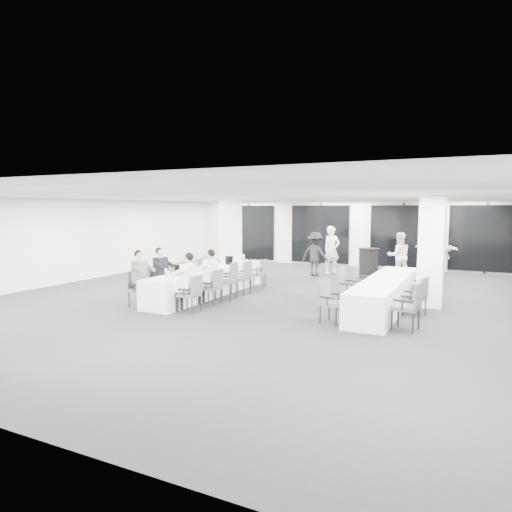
{
  "coord_description": "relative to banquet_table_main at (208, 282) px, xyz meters",
  "views": [
    {
      "loc": [
        5.25,
        -11.16,
        2.48
      ],
      "look_at": [
        -0.12,
        -0.2,
        1.2
      ],
      "focal_mm": 32.0,
      "sensor_mm": 36.0,
      "label": 1
    }
  ],
  "objects": [
    {
      "name": "plate_a",
      "position": [
        -0.05,
        -1.43,
        0.39
      ],
      "size": [
        0.22,
        0.22,
        0.03
      ],
      "color": "white",
      "rests_on": "banquet_table_main"
    },
    {
      "name": "water_bottle_b",
      "position": [
        0.09,
        0.35,
        0.48
      ],
      "size": [
        0.07,
        0.07,
        0.21
      ],
      "primitive_type": "cylinder",
      "color": "silver",
      "rests_on": "banquet_table_main"
    },
    {
      "name": "standing_guest_h",
      "position": [
        5.63,
        3.95,
        0.52
      ],
      "size": [
        0.81,
        1.0,
        1.79
      ],
      "primitive_type": "imported",
      "rotation": [
        0.0,
        0.0,
        1.95
      ],
      "color": "white",
      "rests_on": "floor"
    },
    {
      "name": "chair_main_right_near",
      "position": [
        0.83,
        -2.03,
        0.14
      ],
      "size": [
        0.47,
        0.52,
        0.9
      ],
      "rotation": [
        0.0,
        0.0,
        1.6
      ],
      "color": "#4A4D51",
      "rests_on": "floor"
    },
    {
      "name": "seated_guest_b",
      "position": [
        -0.67,
        -1.21,
        0.44
      ],
      "size": [
        0.5,
        0.38,
        1.44
      ],
      "rotation": [
        0.0,
        0.0,
        -1.57
      ],
      "color": "black",
      "rests_on": "floor"
    },
    {
      "name": "standing_guest_g",
      "position": [
        -2.0,
        5.24,
        0.68
      ],
      "size": [
        0.87,
        0.75,
        2.11
      ],
      "primitive_type": "imported",
      "rotation": [
        0.0,
        0.0,
        -0.18
      ],
      "color": "#525559",
      "rests_on": "floor"
    },
    {
      "name": "water_bottle_a",
      "position": [
        -0.18,
        -1.7,
        0.48
      ],
      "size": [
        0.07,
        0.07,
        0.21
      ],
      "primitive_type": "cylinder",
      "color": "silver",
      "rests_on": "banquet_table_main"
    },
    {
      "name": "standing_guest_e",
      "position": [
        5.61,
        5.8,
        0.6
      ],
      "size": [
        0.64,
        0.98,
        1.95
      ],
      "primitive_type": "imported",
      "rotation": [
        0.0,
        0.0,
        1.65
      ],
      "color": "#525559",
      "rests_on": "floor"
    },
    {
      "name": "banquet_table_side",
      "position": [
        4.88,
        0.43,
        0.0
      ],
      "size": [
        0.9,
        5.0,
        0.75
      ],
      "primitive_type": "cube",
      "color": "white",
      "rests_on": "floor"
    },
    {
      "name": "chair_side_right_mid",
      "position": [
        5.7,
        -0.03,
        0.14
      ],
      "size": [
        0.54,
        0.57,
        0.9
      ],
      "rotation": [
        0.0,
        0.0,
        1.34
      ],
      "color": "#4A4D51",
      "rests_on": "floor"
    },
    {
      "name": "cocktail_table",
      "position": [
        3.42,
        5.23,
        0.17
      ],
      "size": [
        0.77,
        0.77,
        1.07
      ],
      "color": "black",
      "rests_on": "floor"
    },
    {
      "name": "chair_side_right_far",
      "position": [
        5.71,
        1.49,
        0.17
      ],
      "size": [
        0.5,
        0.55,
        0.96
      ],
      "rotation": [
        0.0,
        0.0,
        1.55
      ],
      "color": "#4A4D51",
      "rests_on": "floor"
    },
    {
      "name": "seated_guest_a",
      "position": [
        -0.67,
        -2.04,
        0.44
      ],
      "size": [
        0.5,
        0.38,
        1.44
      ],
      "rotation": [
        0.0,
        0.0,
        -1.57
      ],
      "color": "#525559",
      "rests_on": "floor"
    },
    {
      "name": "chair_main_right_mid",
      "position": [
        0.84,
        -0.27,
        0.21
      ],
      "size": [
        0.58,
        0.62,
        1.02
      ],
      "rotation": [
        0.0,
        0.0,
        1.7
      ],
      "color": "#4A4D51",
      "rests_on": "floor"
    },
    {
      "name": "chair_main_left_mid",
      "position": [
        -0.82,
        -0.39,
        0.11
      ],
      "size": [
        0.48,
        0.52,
        0.86
      ],
      "rotation": [
        0.0,
        0.0,
        -1.45
      ],
      "color": "#4A4D51",
      "rests_on": "floor"
    },
    {
      "name": "chair_side_left_near",
      "position": [
        4.05,
        -1.53,
        0.15
      ],
      "size": [
        0.55,
        0.58,
        0.91
      ],
      "rotation": [
        0.0,
        0.0,
        -1.79
      ],
      "color": "#4A4D51",
      "rests_on": "floor"
    },
    {
      "name": "chair_main_right_fourth",
      "position": [
        0.83,
        0.57,
        0.17
      ],
      "size": [
        0.49,
        0.55,
        0.96
      ],
      "rotation": [
        0.0,
        0.0,
        1.57
      ],
      "color": "#4A4D51",
      "rests_on": "floor"
    },
    {
      "name": "chair_main_right_far",
      "position": [
        0.83,
        1.76,
        0.13
      ],
      "size": [
        0.54,
        0.56,
        0.88
      ],
      "rotation": [
        0.0,
        0.0,
        1.81
      ],
      "color": "#4A4D51",
      "rests_on": "floor"
    },
    {
      "name": "standing_guest_a",
      "position": [
        1.88,
        5.87,
        0.65
      ],
      "size": [
        0.95,
        0.95,
        2.04
      ],
      "primitive_type": "imported",
      "rotation": [
        0.0,
        0.0,
        0.81
      ],
      "color": "white",
      "rests_on": "floor"
    },
    {
      "name": "column_left",
      "position": [
        -1.16,
        3.4,
        1.02
      ],
      "size": [
        0.6,
        0.6,
        2.8
      ],
      "primitive_type": "cube",
      "color": "white",
      "rests_on": "floor"
    },
    {
      "name": "plate_c",
      "position": [
        0.11,
        -0.42,
        0.39
      ],
      "size": [
        0.19,
        0.19,
        0.03
      ],
      "color": "white",
      "rests_on": "banquet_table_main"
    },
    {
      "name": "chair_main_right_second",
      "position": [
        0.83,
        -1.06,
        0.14
      ],
      "size": [
        0.48,
        0.53,
        0.91
      ],
      "rotation": [
        0.0,
        0.0,
        1.61
      ],
      "color": "#4A4D51",
      "rests_on": "floor"
    },
    {
      "name": "standing_guest_f",
      "position": [
        5.4,
        7.4,
        0.65
      ],
      "size": [
        2.02,
        1.38,
        2.05
      ],
      "primitive_type": "imported",
      "rotation": [
        0.0,
        0.0,
        2.75
      ],
      "color": "white",
      "rests_on": "floor"
    },
    {
      "name": "chair_side_left_far",
      "position": [
        4.04,
        1.39,
        0.15
      ],
      "size": [
        0.47,
        0.53,
        0.92
      ],
      "rotation": [
        0.0,
        0.0,
        -1.55
      ],
      "color": "#4A4D51",
      "rests_on": "floor"
    },
    {
      "name": "seated_guest_d",
      "position": [
        0.67,
        -1.06,
        0.44
      ],
      "size": [
        0.5,
        0.38,
        1.44
      ],
      "rotation": [
        0.0,
        0.0,
        1.57
      ],
      "color": "white",
      "rests_on": "floor"
    },
    {
      "name": "room",
      "position": [
        2.53,
        1.31,
        1.01
      ],
      "size": [
        14.04,
        16.04,
        2.84
      ],
      "color": "#24252A",
      "rests_on": "ground"
    },
    {
      "name": "ice_bucket_far",
      "position": [
        0.01,
        1.21,
        0.51
      ],
      "size": [
        0.24,
        0.24,
        0.27
      ],
      "primitive_type": "cylinder",
      "color": "black",
      "rests_on": "banquet_table_main"
    },
    {
      "name": "standing_guest_d",
      "position": [
        5.73,
        5.22,
        0.54
      ],
      "size": [
        1.13,
        1.22,
        1.83
      ],
      "primitive_type": "imported",
      "rotation": [
        0.0,
        0.0,
        4.06
      ],
      "color": "white",
      "rests_on": "floor"
    },
    {
      "name": "water_bottle_c",
      "position": [
        0.07,
        2.05,
        0.49
      ],
      "size": [
        0.08,
        0.08,
        0.24
      ],
      "primitive_type": "cylinder",
      "color": "silver",
      "rests_on": "banquet_table_main"
    },
    {
      "name": "ice_bucket_near",
      "position": [
        -0.09,
        -1.25,
        0.51
      ],
      "size": [
        0.24,
        0.24,
        0.28
      ],
      "primitive_type": "cylinder",
      "color": "black",
      "rests_on": "banquet_table_main"
    },
    {
      "name": "chair_side_right_near",
      "position": [
        5.71,
        -1.46,
        0.19
      ],
      "size": [
        0.57,
        0.61,
        0.99
      ],
      "rotation": [
        0.0,
        0.0,
        1.43
      ],
      "color": "#4A4D51",
      "rests_on": "floor"
    },
    {
      "name": "chair_main_left_fourth",
      "position": [
        -0.83,
        0.65,
        0.13
      ],
      "size": [
        0.47,
        0.52,
        0.89
      ],
      "rotation": [
        0.0,
        0.0,
        -1.63
      ],
      "color": "#4A4D51",
      "rests_on": "floor"
    },
    {
      "name": "standing_guest_b",
      "position": [
        4.42,
        5.46,
        0.55
      ],
      "size": [
        1.04,
        0.85,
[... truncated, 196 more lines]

